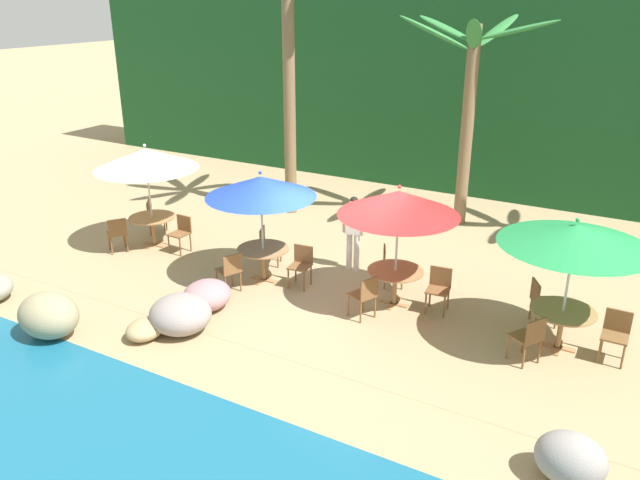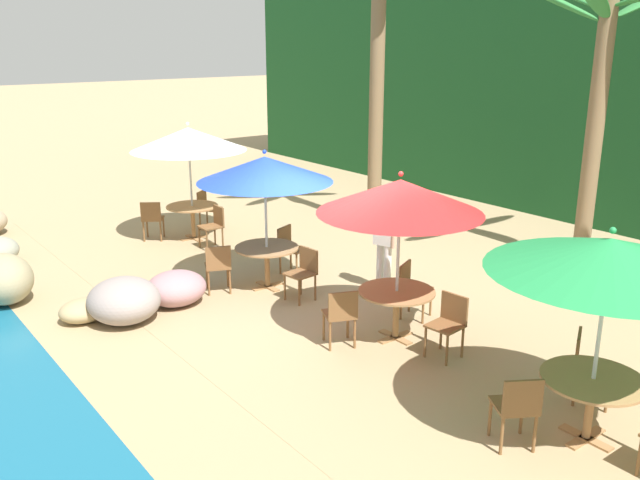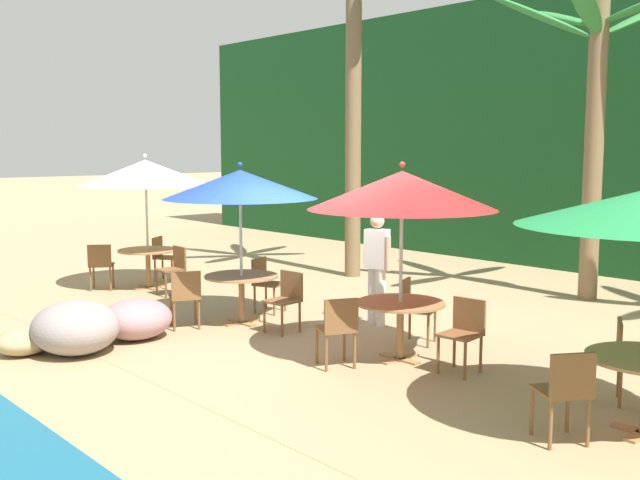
{
  "view_description": "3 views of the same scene",
  "coord_description": "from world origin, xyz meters",
  "px_view_note": "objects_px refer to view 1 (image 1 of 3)",
  "views": [
    {
      "loc": [
        5.19,
        -10.24,
        5.76
      ],
      "look_at": [
        -0.8,
        0.43,
        0.92
      ],
      "focal_mm": 35.17,
      "sensor_mm": 36.0,
      "label": 1
    },
    {
      "loc": [
        7.48,
        -6.15,
        4.19
      ],
      "look_at": [
        -0.45,
        -0.08,
        1.18
      ],
      "focal_mm": 37.76,
      "sensor_mm": 36.0,
      "label": 2
    },
    {
      "loc": [
        7.07,
        -6.58,
        2.63
      ],
      "look_at": [
        -0.72,
        0.4,
        1.33
      ],
      "focal_mm": 41.66,
      "sensor_mm": 36.0,
      "label": 3
    }
  ],
  "objects_px": {
    "chair_red_seaward": "(439,286)",
    "umbrella_red": "(399,203)",
    "chair_blue_seaward": "(301,263)",
    "chair_white_inland": "(154,214)",
    "chair_green_inland": "(540,299)",
    "chair_blue_left": "(230,269)",
    "umbrella_white": "(146,159)",
    "chair_blue_inland": "(267,243)",
    "chair_red_left": "(365,294)",
    "dining_table_green": "(562,317)",
    "chair_green_left": "(530,337)",
    "chair_green_seaward": "(616,332)",
    "chair_white_left": "(117,232)",
    "chair_white_seaward": "(181,231)",
    "palm_tree_second": "(470,87)",
    "dining_table_white": "(152,222)",
    "palm_tree_nearest": "(289,45)",
    "umbrella_green": "(575,235)",
    "umbrella_blue": "(261,187)",
    "dining_table_blue": "(263,254)",
    "waiter_in_white": "(353,228)",
    "chair_red_inland": "(389,263)",
    "dining_table_red": "(395,276)"
  },
  "relations": [
    {
      "from": "chair_blue_inland",
      "to": "chair_white_seaward",
      "type": "bearing_deg",
      "value": -171.06
    },
    {
      "from": "dining_table_green",
      "to": "chair_green_left",
      "type": "bearing_deg",
      "value": -115.42
    },
    {
      "from": "dining_table_white",
      "to": "umbrella_red",
      "type": "xyz_separation_m",
      "value": [
        6.34,
        -0.02,
        1.5
      ]
    },
    {
      "from": "umbrella_green",
      "to": "chair_red_seaward",
      "type": "bearing_deg",
      "value": 172.11
    },
    {
      "from": "dining_table_white",
      "to": "umbrella_blue",
      "type": "relative_size",
      "value": 0.45
    },
    {
      "from": "chair_white_inland",
      "to": "umbrella_red",
      "type": "distance_m",
      "value": 7.13
    },
    {
      "from": "dining_table_red",
      "to": "palm_tree_nearest",
      "type": "height_order",
      "value": "palm_tree_nearest"
    },
    {
      "from": "waiter_in_white",
      "to": "chair_white_inland",
      "type": "bearing_deg",
      "value": -175.23
    },
    {
      "from": "dining_table_green",
      "to": "dining_table_white",
      "type": "bearing_deg",
      "value": 179.06
    },
    {
      "from": "umbrella_white",
      "to": "dining_table_blue",
      "type": "distance_m",
      "value": 3.81
    },
    {
      "from": "dining_table_white",
      "to": "palm_tree_second",
      "type": "height_order",
      "value": "palm_tree_second"
    },
    {
      "from": "chair_blue_seaward",
      "to": "chair_red_left",
      "type": "bearing_deg",
      "value": -20.5
    },
    {
      "from": "chair_red_inland",
      "to": "waiter_in_white",
      "type": "xyz_separation_m",
      "value": [
        -1.04,
        0.38,
        0.47
      ]
    },
    {
      "from": "umbrella_white",
      "to": "chair_green_left",
      "type": "height_order",
      "value": "umbrella_white"
    },
    {
      "from": "chair_white_seaward",
      "to": "chair_blue_left",
      "type": "bearing_deg",
      "value": -27.47
    },
    {
      "from": "chair_green_left",
      "to": "chair_blue_inland",
      "type": "bearing_deg",
      "value": 167.62
    },
    {
      "from": "dining_table_white",
      "to": "umbrella_green",
      "type": "relative_size",
      "value": 0.45
    },
    {
      "from": "chair_white_left",
      "to": "chair_blue_seaward",
      "type": "bearing_deg",
      "value": 7.05
    },
    {
      "from": "umbrella_green",
      "to": "chair_blue_inland",
      "type": "bearing_deg",
      "value": 175.05
    },
    {
      "from": "chair_green_left",
      "to": "chair_white_seaward",
      "type": "bearing_deg",
      "value": 173.22
    },
    {
      "from": "umbrella_white",
      "to": "chair_blue_seaward",
      "type": "bearing_deg",
      "value": -2.26
    },
    {
      "from": "chair_red_seaward",
      "to": "umbrella_red",
      "type": "bearing_deg",
      "value": -167.33
    },
    {
      "from": "umbrella_red",
      "to": "dining_table_green",
      "type": "relative_size",
      "value": 2.24
    },
    {
      "from": "chair_blue_seaward",
      "to": "palm_tree_nearest",
      "type": "height_order",
      "value": "palm_tree_nearest"
    },
    {
      "from": "chair_red_seaward",
      "to": "chair_green_inland",
      "type": "relative_size",
      "value": 1.0
    },
    {
      "from": "chair_green_inland",
      "to": "palm_tree_second",
      "type": "xyz_separation_m",
      "value": [
        -3.0,
        4.67,
        3.08
      ]
    },
    {
      "from": "umbrella_white",
      "to": "chair_green_left",
      "type": "distance_m",
      "value": 9.31
    },
    {
      "from": "palm_tree_nearest",
      "to": "waiter_in_white",
      "type": "distance_m",
      "value": 5.54
    },
    {
      "from": "dining_table_blue",
      "to": "chair_blue_left",
      "type": "relative_size",
      "value": 1.26
    },
    {
      "from": "chair_blue_seaward",
      "to": "chair_white_inland",
      "type": "bearing_deg",
      "value": 170.58
    },
    {
      "from": "umbrella_red",
      "to": "chair_red_inland",
      "type": "xyz_separation_m",
      "value": [
        -0.44,
        0.73,
        -1.6
      ]
    },
    {
      "from": "umbrella_red",
      "to": "chair_green_inland",
      "type": "bearing_deg",
      "value": 12.15
    },
    {
      "from": "chair_white_inland",
      "to": "chair_green_left",
      "type": "distance_m",
      "value": 9.81
    },
    {
      "from": "umbrella_green",
      "to": "chair_green_left",
      "type": "relative_size",
      "value": 2.84
    },
    {
      "from": "chair_white_left",
      "to": "chair_blue_inland",
      "type": "distance_m",
      "value": 3.65
    },
    {
      "from": "umbrella_white",
      "to": "palm_tree_nearest",
      "type": "distance_m",
      "value": 4.75
    },
    {
      "from": "chair_white_seaward",
      "to": "palm_tree_second",
      "type": "bearing_deg",
      "value": 45.17
    },
    {
      "from": "palm_tree_second",
      "to": "chair_red_left",
      "type": "bearing_deg",
      "value": -89.03
    },
    {
      "from": "umbrella_red",
      "to": "chair_green_left",
      "type": "distance_m",
      "value": 3.32
    },
    {
      "from": "palm_tree_nearest",
      "to": "umbrella_green",
      "type": "bearing_deg",
      "value": -26.7
    },
    {
      "from": "chair_blue_left",
      "to": "umbrella_white",
      "type": "bearing_deg",
      "value": 159.98
    },
    {
      "from": "chair_green_seaward",
      "to": "chair_white_left",
      "type": "bearing_deg",
      "value": -176.36
    },
    {
      "from": "dining_table_white",
      "to": "palm_tree_second",
      "type": "bearing_deg",
      "value": 41.08
    },
    {
      "from": "dining_table_blue",
      "to": "chair_red_left",
      "type": "bearing_deg",
      "value": -10.51
    },
    {
      "from": "dining_table_white",
      "to": "chair_blue_seaward",
      "type": "relative_size",
      "value": 1.26
    },
    {
      "from": "dining_table_red",
      "to": "chair_red_inland",
      "type": "relative_size",
      "value": 1.26
    },
    {
      "from": "chair_green_seaward",
      "to": "dining_table_blue",
      "type": "bearing_deg",
      "value": -177.63
    },
    {
      "from": "chair_blue_inland",
      "to": "chair_red_left",
      "type": "xyz_separation_m",
      "value": [
        3.03,
        -1.24,
        0.0
      ]
    },
    {
      "from": "umbrella_white",
      "to": "dining_table_blue",
      "type": "bearing_deg",
      "value": -5.81
    },
    {
      "from": "chair_white_inland",
      "to": "chair_red_seaward",
      "type": "bearing_deg",
      "value": -3.5
    }
  ]
}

